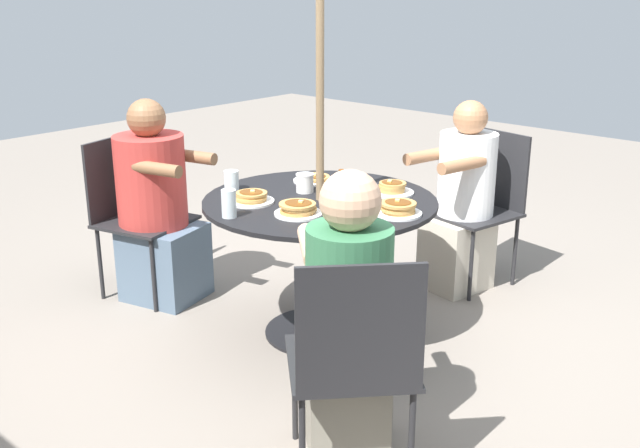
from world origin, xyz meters
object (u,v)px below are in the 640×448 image
at_px(patio_chair_north, 132,207).
at_px(pancake_plate_a, 314,179).
at_px(patio_chair_east, 354,356).
at_px(pancake_plate_e, 392,189).
at_px(patio_chair_south, 483,198).
at_px(diner_north, 157,212).
at_px(pancake_plate_d, 398,209).
at_px(coffee_cup, 305,183).
at_px(drinking_glass_a, 229,204).
at_px(syrup_bottle, 341,186).
at_px(pancake_plate_c, 251,198).
at_px(drinking_glass_b, 231,181).
at_px(pancake_plate_b, 298,209).
at_px(diner_south, 462,204).
at_px(patio_table, 320,230).
at_px(diner_east, 348,328).

bearing_deg(patio_chair_north, pancake_plate_a, 105.39).
distance_m(patio_chair_east, pancake_plate_e, 1.38).
bearing_deg(patio_chair_south, diner_north, 60.64).
relative_size(pancake_plate_d, coffee_cup, 2.34).
height_order(patio_chair_east, patio_chair_south, same).
distance_m(diner_north, drinking_glass_a, 0.97).
bearing_deg(syrup_bottle, pancake_plate_c, 57.10).
distance_m(pancake_plate_a, syrup_bottle, 0.31).
bearing_deg(pancake_plate_a, drinking_glass_b, 63.90).
distance_m(diner_north, pancake_plate_a, 0.94).
height_order(pancake_plate_a, drinking_glass_b, drinking_glass_b).
xyz_separation_m(pancake_plate_c, pancake_plate_e, (-0.42, -0.59, 0.00)).
bearing_deg(pancake_plate_b, coffee_cup, -51.65).
relative_size(drinking_glass_a, drinking_glass_b, 1.26).
height_order(patio_chair_east, pancake_plate_d, patio_chair_east).
xyz_separation_m(patio_chair_north, diner_south, (-1.40, -1.34, -0.01)).
height_order(patio_chair_north, drinking_glass_a, patio_chair_north).
relative_size(pancake_plate_d, syrup_bottle, 1.65).
relative_size(patio_chair_east, pancake_plate_c, 4.04).
bearing_deg(patio_chair_south, syrup_bottle, 90.54).
height_order(patio_chair_east, drinking_glass_a, patio_chair_east).
bearing_deg(patio_chair_north, pancake_plate_c, 77.98).
height_order(patio_chair_south, pancake_plate_e, patio_chair_south).
height_order(patio_chair_north, syrup_bottle, patio_chair_north).
xyz_separation_m(patio_chair_north, patio_chair_south, (-1.43, -1.52, 0.00)).
bearing_deg(drinking_glass_a, patio_chair_south, -101.81).
distance_m(pancake_plate_d, drinking_glass_b, 0.93).
distance_m(patio_table, pancake_plate_e, 0.43).
relative_size(pancake_plate_b, pancake_plate_e, 1.00).
bearing_deg(drinking_glass_b, drinking_glass_a, 136.92).
distance_m(diner_east, syrup_bottle, 1.14).
bearing_deg(patio_chair_north, patio_chair_east, 61.55).
bearing_deg(diner_south, pancake_plate_e, 101.30).
height_order(pancake_plate_b, drinking_glass_b, drinking_glass_b).
distance_m(patio_table, patio_chair_east, 1.24).
bearing_deg(pancake_plate_c, diner_east, 155.91).
xyz_separation_m(patio_chair_north, diner_north, (-0.18, -0.05, -0.00)).
bearing_deg(syrup_bottle, diner_south, -100.37).
relative_size(patio_chair_south, pancake_plate_e, 4.04).
bearing_deg(pancake_plate_b, drinking_glass_b, -7.72).
xyz_separation_m(diner_north, pancake_plate_e, (-1.22, -0.59, 0.24)).
relative_size(patio_chair_east, pancake_plate_b, 4.04).
bearing_deg(diner_east, pancake_plate_c, 108.35).
bearing_deg(pancake_plate_d, pancake_plate_e, -48.59).
bearing_deg(drinking_glass_b, diner_south, -118.37).
distance_m(pancake_plate_b, syrup_bottle, 0.38).
bearing_deg(diner_south, diner_east, 119.32).
bearing_deg(pancake_plate_e, coffee_cup, 38.17).
xyz_separation_m(patio_table, pancake_plate_e, (-0.20, -0.33, 0.19)).
height_order(patio_chair_south, pancake_plate_a, patio_chair_south).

